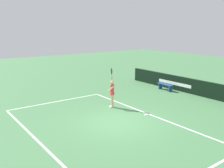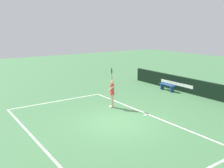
% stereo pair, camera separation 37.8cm
% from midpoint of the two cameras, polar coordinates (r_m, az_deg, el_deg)
% --- Properties ---
extents(ground_plane, '(60.00, 60.00, 0.00)m').
position_cam_midpoint_polar(ground_plane, '(12.41, 0.60, -8.58)').
color(ground_plane, '#477D4C').
extents(court_lines, '(10.14, 6.02, 0.00)m').
position_cam_midpoint_polar(court_lines, '(11.92, -3.02, -9.51)').
color(court_lines, white).
rests_on(court_lines, ground).
extents(back_wall, '(14.11, 0.21, 1.05)m').
position_cam_midpoint_polar(back_wall, '(17.51, 20.25, -1.26)').
color(back_wall, black).
rests_on(back_wall, ground).
extents(tennis_player, '(0.45, 0.43, 2.29)m').
position_cam_midpoint_polar(tennis_player, '(14.38, -0.74, -1.68)').
color(tennis_player, tan).
rests_on(tennis_player, ground).
extents(tennis_ball, '(0.07, 0.07, 0.07)m').
position_cam_midpoint_polar(tennis_ball, '(13.93, -0.78, 4.47)').
color(tennis_ball, '#D2DD37').
extents(courtside_bench_far, '(1.34, 0.43, 0.47)m').
position_cam_midpoint_polar(courtside_bench_far, '(18.80, 11.34, -0.34)').
color(courtside_bench_far, '#244A90').
rests_on(courtside_bench_far, ground).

